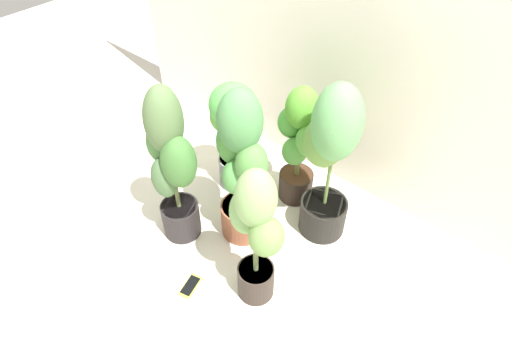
% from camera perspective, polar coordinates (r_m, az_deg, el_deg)
% --- Properties ---
extents(ground_plane, '(8.00, 8.00, 0.00)m').
position_cam_1_polar(ground_plane, '(2.46, -3.00, -9.66)').
color(ground_plane, silver).
rests_on(ground_plane, ground).
extents(mylar_back_wall, '(3.20, 0.01, 2.00)m').
position_cam_1_polar(mylar_back_wall, '(2.39, 10.86, 18.64)').
color(mylar_back_wall, silver).
rests_on(mylar_back_wall, ground).
extents(potted_plant_front_right, '(0.33, 0.24, 0.84)m').
position_cam_1_polar(potted_plant_front_right, '(1.90, -0.06, -8.02)').
color(potted_plant_front_right, '#352B25').
rests_on(potted_plant_front_right, ground).
extents(potted_plant_center, '(0.39, 0.30, 0.95)m').
position_cam_1_polar(potted_plant_center, '(2.15, -2.03, 0.74)').
color(potted_plant_center, brown).
rests_on(potted_plant_center, ground).
extents(potted_plant_front_left, '(0.35, 0.26, 0.97)m').
position_cam_1_polar(potted_plant_front_left, '(2.17, -11.18, 0.95)').
color(potted_plant_front_left, '#292425').
rests_on(potted_plant_front_left, ground).
extents(potted_plant_back_center, '(0.37, 0.27, 0.78)m').
position_cam_1_polar(potted_plant_back_center, '(2.43, 5.72, 3.61)').
color(potted_plant_back_center, '#2E231C').
rests_on(potted_plant_back_center, ground).
extents(potted_plant_back_left, '(0.40, 0.34, 0.73)m').
position_cam_1_polar(potted_plant_back_left, '(2.51, -2.91, 5.74)').
color(potted_plant_back_left, slate).
rests_on(potted_plant_back_left, ground).
extents(potted_plant_back_right, '(0.39, 0.35, 0.97)m').
position_cam_1_polar(potted_plant_back_right, '(2.19, 9.77, 1.97)').
color(potted_plant_back_right, black).
rests_on(potted_plant_back_right, ground).
extents(cell_phone, '(0.11, 0.16, 0.01)m').
position_cam_1_polar(cell_phone, '(2.33, -8.72, -14.90)').
color(cell_phone, '#CBD049').
rests_on(cell_phone, ground).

